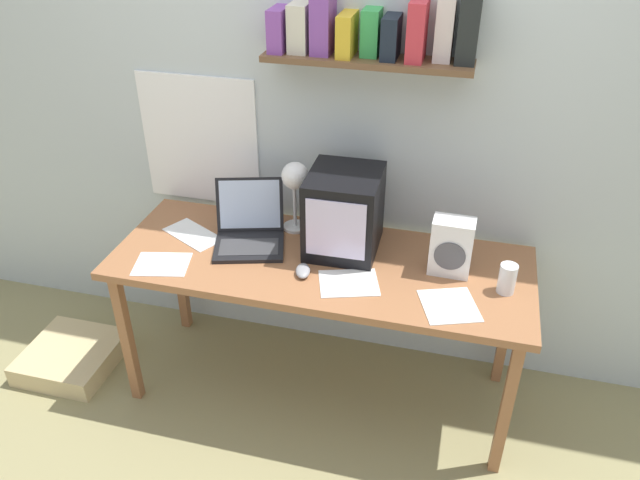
{
  "coord_description": "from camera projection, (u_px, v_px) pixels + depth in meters",
  "views": [
    {
      "loc": [
        0.56,
        -2.16,
        2.25
      ],
      "look_at": [
        0.0,
        0.0,
        0.85
      ],
      "focal_mm": 35.0,
      "sensor_mm": 36.0,
      "label": 1
    }
  ],
  "objects": [
    {
      "name": "printed_handout",
      "position": [
        349.0,
        283.0,
        2.53
      ],
      "size": [
        0.28,
        0.25,
        0.0
      ],
      "rotation": [
        0.0,
        0.0,
        0.31
      ],
      "color": "silver",
      "rests_on": "corner_desk"
    },
    {
      "name": "corner_desk",
      "position": [
        320.0,
        272.0,
        2.71
      ],
      "size": [
        1.8,
        0.68,
        0.75
      ],
      "color": "#99613D",
      "rests_on": "ground_plane"
    },
    {
      "name": "back_wall",
      "position": [
        344.0,
        104.0,
        2.72
      ],
      "size": [
        5.6,
        0.24,
        2.6
      ],
      "color": "silver",
      "rests_on": "ground_plane"
    },
    {
      "name": "space_heater",
      "position": [
        451.0,
        247.0,
        2.54
      ],
      "size": [
        0.17,
        0.12,
        0.25
      ],
      "rotation": [
        0.0,
        0.0,
        -0.03
      ],
      "color": "white",
      "rests_on": "corner_desk"
    },
    {
      "name": "crt_monitor",
      "position": [
        344.0,
        212.0,
        2.67
      ],
      "size": [
        0.31,
        0.35,
        0.36
      ],
      "rotation": [
        0.0,
        0.0,
        0.02
      ],
      "color": "black",
      "rests_on": "corner_desk"
    },
    {
      "name": "floor_cushion",
      "position": [
        72.0,
        357.0,
        3.18
      ],
      "size": [
        0.44,
        0.44,
        0.11
      ],
      "color": "#CEB782",
      "rests_on": "ground_plane"
    },
    {
      "name": "open_notebook",
      "position": [
        193.0,
        234.0,
        2.85
      ],
      "size": [
        0.32,
        0.26,
        0.0
      ],
      "rotation": [
        0.0,
        0.0,
        -0.5
      ],
      "color": "white",
      "rests_on": "corner_desk"
    },
    {
      "name": "laptop",
      "position": [
        249.0,
        228.0,
        2.78
      ],
      "size": [
        0.38,
        0.4,
        0.25
      ],
      "rotation": [
        0.0,
        0.0,
        0.29
      ],
      "color": "black",
      "rests_on": "corner_desk"
    },
    {
      "name": "desk_lamp",
      "position": [
        295.0,
        182.0,
        2.71
      ],
      "size": [
        0.14,
        0.18,
        0.37
      ],
      "rotation": [
        0.0,
        0.0,
        0.37
      ],
      "color": "white",
      "rests_on": "corner_desk"
    },
    {
      "name": "juice_glass",
      "position": [
        507.0,
        280.0,
        2.46
      ],
      "size": [
        0.07,
        0.07,
        0.13
      ],
      "color": "white",
      "rests_on": "corner_desk"
    },
    {
      "name": "ground_plane",
      "position": [
        320.0,
        386.0,
        3.08
      ],
      "size": [
        12.0,
        12.0,
        0.0
      ],
      "primitive_type": "plane",
      "color": "#91895B"
    },
    {
      "name": "loose_paper_near_laptop",
      "position": [
        449.0,
        306.0,
        2.4
      ],
      "size": [
        0.27,
        0.28,
        0.0
      ],
      "rotation": [
        0.0,
        0.0,
        0.36
      ],
      "color": "white",
      "rests_on": "corner_desk"
    },
    {
      "name": "computer_mouse",
      "position": [
        303.0,
        271.0,
        2.58
      ],
      "size": [
        0.08,
        0.12,
        0.03
      ],
      "rotation": [
        0.0,
        0.0,
        0.25
      ],
      "color": "gray",
      "rests_on": "corner_desk"
    },
    {
      "name": "loose_paper_near_monitor",
      "position": [
        162.0,
        264.0,
        2.65
      ],
      "size": [
        0.26,
        0.22,
        0.0
      ],
      "rotation": [
        0.0,
        0.0,
        0.22
      ],
      "color": "white",
      "rests_on": "corner_desk"
    }
  ]
}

